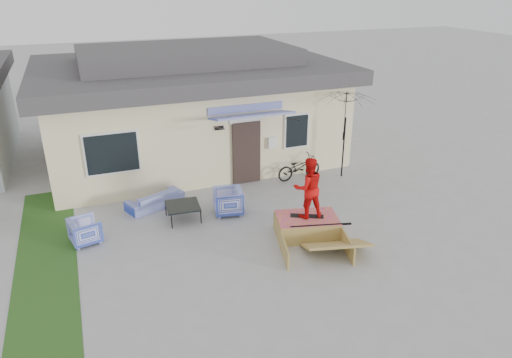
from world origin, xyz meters
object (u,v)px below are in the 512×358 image
object	(u,v)px
patio_umbrella	(345,128)
skate_ramp	(307,226)
armchair_left	(85,229)
coffee_table	(183,212)
loveseat	(155,197)
armchair_right	(228,200)
bicycle	(299,165)
skateboard	(307,216)
skater	(308,186)

from	to	relation	value
patio_umbrella	skate_ramp	size ratio (longest dim) A/B	1.04
armchair_left	coffee_table	distance (m)	2.66
patio_umbrella	skate_ramp	distance (m)	4.61
loveseat	armchair_right	distance (m)	2.25
bicycle	patio_umbrella	bearing A→B (deg)	-106.68
armchair_left	coffee_table	size ratio (longest dim) A/B	0.81
armchair_left	skate_ramp	size ratio (longest dim) A/B	0.35
skate_ramp	skateboard	bearing A→B (deg)	90.00
coffee_table	patio_umbrella	xyz separation A→B (m)	(5.84, 1.13, 1.52)
armchair_right	skateboard	distance (m)	2.49
bicycle	patio_umbrella	xyz separation A→B (m)	(1.48, -0.33, 1.24)
armchair_right	bicycle	xyz separation A→B (m)	(3.04, 1.55, 0.10)
armchair_right	skater	size ratio (longest dim) A/B	0.51
patio_umbrella	skater	distance (m)	4.33
loveseat	bicycle	xyz separation A→B (m)	(4.96, 0.37, 0.18)
armchair_right	bicycle	distance (m)	3.42
loveseat	armchair_right	bearing A→B (deg)	126.70
skate_ramp	bicycle	bearing A→B (deg)	81.33
skateboard	bicycle	bearing A→B (deg)	93.61
loveseat	skater	world-z (taller)	skater
armchair_left	coffee_table	xyz separation A→B (m)	(2.64, 0.31, -0.15)
skate_ramp	skateboard	xyz separation A→B (m)	(0.01, 0.05, 0.29)
loveseat	armchair_right	world-z (taller)	armchair_right
armchair_left	coffee_table	bearing A→B (deg)	-96.30
armchair_left	armchair_right	bearing A→B (deg)	-99.88
bicycle	skater	distance (m)	3.88
armchair_right	skateboard	xyz separation A→B (m)	(1.57, -1.93, 0.14)
patio_umbrella	skater	world-z (taller)	skater
coffee_table	bicycle	size ratio (longest dim) A/B	0.57
loveseat	skater	bearing A→B (deg)	116.69
coffee_table	skate_ramp	world-z (taller)	skate_ramp
armchair_right	skate_ramp	size ratio (longest dim) A/B	0.39
loveseat	armchair_left	world-z (taller)	armchair_left
armchair_right	skater	bearing A→B (deg)	49.60
loveseat	skate_ramp	world-z (taller)	loveseat
armchair_left	bicycle	size ratio (longest dim) A/B	0.46
armchair_right	skate_ramp	distance (m)	2.52
bicycle	skate_ramp	world-z (taller)	bicycle
patio_umbrella	skateboard	world-z (taller)	patio_umbrella
coffee_table	skate_ramp	distance (m)	3.54
coffee_table	skate_ramp	size ratio (longest dim) A/B	0.43
skate_ramp	armchair_left	bearing A→B (deg)	176.50
loveseat	skateboard	world-z (taller)	loveseat
skateboard	skater	size ratio (longest dim) A/B	0.53
coffee_table	skateboard	distance (m)	3.53
skate_ramp	coffee_table	bearing A→B (deg)	158.38
loveseat	patio_umbrella	bearing A→B (deg)	158.72
skateboard	loveseat	bearing A→B (deg)	164.86
armchair_left	skater	xyz separation A→B (m)	(5.52, -1.70, 1.03)
armchair_left	skater	bearing A→B (deg)	-120.24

